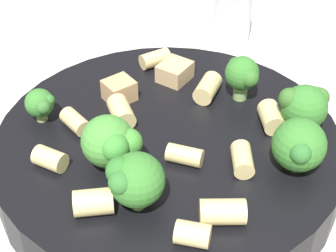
# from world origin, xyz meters

# --- Properties ---
(ground_plane) EXTENTS (2.00, 2.00, 0.00)m
(ground_plane) POSITION_xyz_m (0.00, 0.00, 0.00)
(ground_plane) COLOR beige
(pasta_bowl) EXTENTS (0.26, 0.26, 0.04)m
(pasta_bowl) POSITION_xyz_m (0.00, 0.00, 0.02)
(pasta_bowl) COLOR black
(pasta_bowl) RESTS_ON ground_plane
(broccoli_floret_0) EXTENTS (0.04, 0.04, 0.04)m
(broccoli_floret_0) POSITION_xyz_m (-0.05, -0.06, 0.06)
(broccoli_floret_0) COLOR #84AD60
(broccoli_floret_0) RESTS_ON pasta_bowl
(broccoli_floret_1) EXTENTS (0.02, 0.03, 0.03)m
(broccoli_floret_1) POSITION_xyz_m (-0.08, 0.05, 0.05)
(broccoli_floret_1) COLOR #93B766
(broccoli_floret_1) RESTS_ON pasta_bowl
(broccoli_floret_2) EXTENTS (0.04, 0.04, 0.04)m
(broccoli_floret_2) POSITION_xyz_m (0.07, -0.07, 0.06)
(broccoli_floret_2) COLOR #9EC175
(broccoli_floret_2) RESTS_ON pasta_bowl
(broccoli_floret_3) EXTENTS (0.04, 0.04, 0.04)m
(broccoli_floret_3) POSITION_xyz_m (-0.05, -0.02, 0.06)
(broccoli_floret_3) COLOR #9EC175
(broccoli_floret_3) RESTS_ON pasta_bowl
(broccoli_floret_4) EXTENTS (0.03, 0.03, 0.04)m
(broccoli_floret_4) POSITION_xyz_m (0.07, 0.02, 0.06)
(broccoli_floret_4) COLOR #84AD60
(broccoli_floret_4) RESTS_ON pasta_bowl
(broccoli_floret_5) EXTENTS (0.04, 0.03, 0.04)m
(broccoli_floret_5) POSITION_xyz_m (0.10, -0.03, 0.06)
(broccoli_floret_5) COLOR #84AD60
(broccoli_floret_5) RESTS_ON pasta_bowl
(rigatoni_0) EXTENTS (0.03, 0.03, 0.02)m
(rigatoni_0) POSITION_xyz_m (-0.00, -0.09, 0.05)
(rigatoni_0) COLOR #E0C67F
(rigatoni_0) RESTS_ON pasta_bowl
(rigatoni_1) EXTENTS (0.03, 0.03, 0.01)m
(rigatoni_1) POSITION_xyz_m (-0.09, -0.00, 0.04)
(rigatoni_1) COLOR #E0C67F
(rigatoni_1) RESTS_ON pasta_bowl
(rigatoni_2) EXTENTS (0.03, 0.02, 0.01)m
(rigatoni_2) POSITION_xyz_m (0.03, 0.10, 0.04)
(rigatoni_2) COLOR #E0C67F
(rigatoni_2) RESTS_ON pasta_bowl
(rigatoni_3) EXTENTS (0.03, 0.03, 0.02)m
(rigatoni_3) POSITION_xyz_m (0.05, 0.04, 0.05)
(rigatoni_3) COLOR #E0C67F
(rigatoni_3) RESTS_ON pasta_bowl
(rigatoni_4) EXTENTS (0.03, 0.02, 0.02)m
(rigatoni_4) POSITION_xyz_m (-0.02, -0.10, 0.05)
(rigatoni_4) COLOR #E0C67F
(rigatoni_4) RESTS_ON pasta_bowl
(rigatoni_5) EXTENTS (0.02, 0.03, 0.01)m
(rigatoni_5) POSITION_xyz_m (0.04, -0.05, 0.04)
(rigatoni_5) COLOR #E0C67F
(rigatoni_5) RESTS_ON pasta_bowl
(rigatoni_6) EXTENTS (0.03, 0.03, 0.01)m
(rigatoni_6) POSITION_xyz_m (-0.00, -0.03, 0.04)
(rigatoni_6) COLOR #E0C67F
(rigatoni_6) RESTS_ON pasta_bowl
(rigatoni_7) EXTENTS (0.02, 0.03, 0.02)m
(rigatoni_7) POSITION_xyz_m (-0.03, 0.03, 0.05)
(rigatoni_7) COLOR #E0C67F
(rigatoni_7) RESTS_ON pasta_bowl
(rigatoni_8) EXTENTS (0.02, 0.03, 0.01)m
(rigatoni_8) POSITION_xyz_m (-0.06, 0.04, 0.04)
(rigatoni_8) COLOR #E0C67F
(rigatoni_8) RESTS_ON pasta_bowl
(rigatoni_9) EXTENTS (0.03, 0.02, 0.02)m
(rigatoni_9) POSITION_xyz_m (-0.07, -0.05, 0.05)
(rigatoni_9) COLOR #E0C67F
(rigatoni_9) RESTS_ON pasta_bowl
(rigatoni_10) EXTENTS (0.02, 0.03, 0.02)m
(rigatoni_10) POSITION_xyz_m (0.08, -0.02, 0.05)
(rigatoni_10) COLOR #E0C67F
(rigatoni_10) RESTS_ON pasta_bowl
(chicken_chunk_0) EXTENTS (0.03, 0.03, 0.02)m
(chicken_chunk_0) POSITION_xyz_m (0.03, 0.07, 0.05)
(chicken_chunk_0) COLOR tan
(chicken_chunk_0) RESTS_ON pasta_bowl
(chicken_chunk_1) EXTENTS (0.03, 0.03, 0.02)m
(chicken_chunk_1) POSITION_xyz_m (-0.02, 0.06, 0.05)
(chicken_chunk_1) COLOR tan
(chicken_chunk_1) RESTS_ON pasta_bowl
(pepper_shaker) EXTENTS (0.04, 0.04, 0.09)m
(pepper_shaker) POSITION_xyz_m (0.14, 0.17, 0.05)
(pepper_shaker) COLOR silver
(pepper_shaker) RESTS_ON ground_plane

